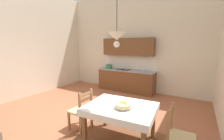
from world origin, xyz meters
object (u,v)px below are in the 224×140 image
at_px(dining_chair_tv_side, 81,111).
at_px(pendant_lamp, 117,37).
at_px(dining_table, 121,112).
at_px(kitchen_cabinetry, 126,71).
at_px(dining_chair_window_side, 178,136).
at_px(fruit_bowl, 123,105).

distance_m(dining_chair_tv_side, pendant_lamp, 1.85).
height_order(dining_table, pendant_lamp, pendant_lamp).
relative_size(kitchen_cabinetry, dining_table, 1.76).
relative_size(dining_table, dining_chair_window_side, 1.48).
distance_m(kitchen_cabinetry, fruit_bowl, 3.58).
height_order(dining_chair_window_side, dining_chair_tv_side, same).
bearing_deg(dining_table, kitchen_cabinetry, 113.21).
distance_m(dining_chair_tv_side, fruit_bowl, 1.13).
height_order(kitchen_cabinetry, dining_chair_window_side, kitchen_cabinetry).
bearing_deg(kitchen_cabinetry, pendant_lamp, -68.04).
height_order(dining_table, fruit_bowl, fruit_bowl).
height_order(dining_chair_window_side, pendant_lamp, pendant_lamp).
height_order(kitchen_cabinetry, fruit_bowl, kitchen_cabinetry).
xyz_separation_m(kitchen_cabinetry, pendant_lamp, (1.32, -3.26, 1.18)).
height_order(kitchen_cabinetry, dining_chair_tv_side, kitchen_cabinetry).
xyz_separation_m(dining_chair_tv_side, fruit_bowl, (1.07, -0.05, 0.37)).
bearing_deg(fruit_bowl, dining_chair_tv_side, 177.48).
bearing_deg(dining_chair_tv_side, fruit_bowl, -2.52).
bearing_deg(fruit_bowl, dining_chair_window_side, 6.27).
xyz_separation_m(dining_table, dining_chair_window_side, (1.03, 0.03, -0.18)).
bearing_deg(dining_chair_tv_side, kitchen_cabinetry, 96.94).
relative_size(kitchen_cabinetry, dining_chair_window_side, 2.59).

